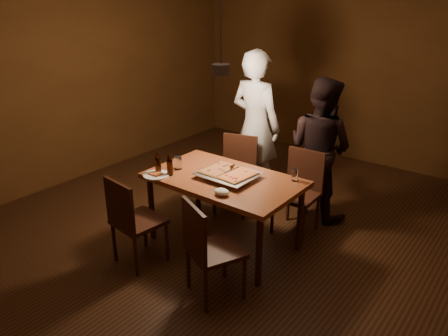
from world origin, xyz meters
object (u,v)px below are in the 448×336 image
Objects in this scene: beer_bottle_b at (170,164)px; diner_white at (255,126)px; pendant_lamp at (221,68)px; chair_near_left at (131,214)px; dining_table at (224,184)px; pizza_tray at (228,175)px; chair_far_left at (237,166)px; chair_far_right at (301,184)px; chair_near_right at (206,242)px; plate_slice at (156,175)px; beer_bottle_a at (158,162)px; diner_dark at (320,148)px.

diner_white is (0.05, 1.44, 0.06)m from beer_bottle_b.
beer_bottle_b is at bearing -115.47° from pendant_lamp.
dining_table is at bearing 67.53° from chair_near_left.
pizza_tray is 0.50× the size of pendant_lamp.
diner_white reaches higher than dining_table.
chair_far_left is 0.28× the size of diner_white.
chair_near_right is at bearing 86.28° from chair_far_right.
plate_slice is (-0.56, -0.38, 0.08)m from dining_table.
chair_near_left is (-0.07, -1.57, 0.00)m from chair_far_left.
chair_near_left is 2.09× the size of beer_bottle_b.
dining_table is 0.81× the size of diner_white.
pendant_lamp is at bearing 133.99° from pizza_tray.
beer_bottle_b reaches higher than plate_slice.
chair_far_left is 1.14m from beer_bottle_a.
plate_slice is at bearing 65.57° from chair_far_left.
beer_bottle_a is (-1.04, -1.07, 0.33)m from chair_far_right.
diner_white is 0.85m from diner_dark.
chair_far_right is 0.26× the size of diner_white.
dining_table is 0.69m from beer_bottle_a.
chair_near_left is 2.09× the size of beer_bottle_a.
dining_table is 1.13m from pendant_lamp.
plate_slice is (-0.17, -1.13, 0.22)m from chair_far_left.
beer_bottle_b is (0.13, 0.04, -0.00)m from beer_bottle_a.
pendant_lamp is (0.17, -0.52, 1.22)m from chair_far_left.
beer_bottle_a reaches higher than pizza_tray.
chair_far_right reaches higher than pizza_tray.
beer_bottle_b is 1.06m from pendant_lamp.
dining_table is 0.10m from pizza_tray.
chair_far_right is 0.87× the size of chair_near_right.
diner_dark is at bearing 58.27° from plate_slice.
chair_far_left is 1.98× the size of plate_slice.
chair_near_left is at bearing -125.72° from pizza_tray.
pizza_tray is at bearing -40.82° from pendant_lamp.
chair_near_right is at bearing -62.00° from dining_table.
chair_far_left is at bearing 108.04° from pendant_lamp.
pizza_tray is 0.34× the size of diner_dark.
chair_far_right is 0.44× the size of pendant_lamp.
chair_near_right is (-0.05, -1.52, 0.00)m from chair_far_right.
chair_far_left reaches higher than dining_table.
pendant_lamp is (0.24, 0.51, 0.89)m from beer_bottle_b.
chair_near_left is 2.24m from diner_dark.
beer_bottle_a is 0.21× the size of pendant_lamp.
pendant_lamp is at bearing 104.54° from diner_white.
chair_near_right is 1.70m from pendant_lamp.
diner_dark is at bearing 73.18° from chair_near_left.
beer_bottle_a is (-0.59, -0.32, 0.19)m from dining_table.
plate_slice is (-0.10, -0.10, -0.11)m from beer_bottle_b.
chair_near_right is 0.30× the size of diner_white.
chair_far_left is at bearing 94.06° from chair_near_left.
pendant_lamp reaches higher than chair_far_right.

